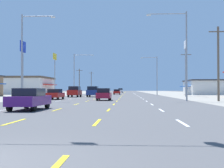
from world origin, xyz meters
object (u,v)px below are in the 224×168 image
object	(u,v)px
pole_sign_left_row_2	(55,63)
pole_sign_right_row_1	(186,55)
pole_sign_left_row_1	(23,54)
streetlight_right_row_0	(182,49)
suv_inner_left_far	(93,91)
sedan_inner_left_nearest	(30,99)
sedan_center_turn_farther	(117,92)
suv_far_left_midfar	(75,91)
streetlight_left_row_1	(76,71)
sedan_far_left_mid	(55,94)
suv_center_turn_farthest	(121,90)
hatchback_center_turn_near	(104,94)
streetlight_left_row_0	(25,51)
streetlight_right_row_1	(155,73)

from	to	relation	value
pole_sign_left_row_2	pole_sign_right_row_1	world-z (taller)	pole_sign_right_row_1
pole_sign_left_row_1	streetlight_right_row_0	bearing A→B (deg)	-33.79
suv_inner_left_far	streetlight_right_row_0	bearing A→B (deg)	-55.83
sedan_inner_left_nearest	sedan_center_turn_farther	distance (m)	61.73
sedan_inner_left_nearest	suv_far_left_midfar	distance (m)	34.92
sedan_center_turn_farther	streetlight_left_row_1	xyz separation A→B (m)	(-9.69, -9.22, 5.20)
suv_inner_left_far	pole_sign_right_row_1	size ratio (longest dim) A/B	0.45
sedan_far_left_mid	suv_inner_left_far	world-z (taller)	suv_inner_left_far
sedan_inner_left_nearest	suv_center_turn_farthest	distance (m)	114.57
hatchback_center_turn_near	streetlight_left_row_0	size ratio (longest dim) A/B	0.36
sedan_inner_left_nearest	suv_center_turn_farthest	world-z (taller)	suv_center_turn_farthest
streetlight_left_row_0	streetlight_right_row_1	size ratio (longest dim) A/B	1.14
streetlight_left_row_0	streetlight_left_row_1	distance (m)	35.99
streetlight_right_row_1	pole_sign_right_row_1	bearing A→B (deg)	-71.07
pole_sign_left_row_1	streetlight_left_row_0	xyz separation A→B (m)	(6.54, -17.36, -1.83)
sedan_center_turn_farther	streetlight_left_row_0	bearing A→B (deg)	-102.25
sedan_far_left_mid	pole_sign_right_row_1	bearing A→B (deg)	39.44
pole_sign_left_row_1	sedan_far_left_mid	bearing A→B (deg)	-53.96
suv_far_left_midfar	suv_center_turn_farthest	distance (m)	80.02
streetlight_right_row_0	sedan_center_turn_farther	bearing A→B (deg)	101.98
streetlight_left_row_0	streetlight_right_row_1	distance (m)	40.93
streetlight_left_row_1	sedan_far_left_mid	bearing A→B (deg)	-85.41
sedan_inner_left_nearest	streetlight_right_row_1	distance (m)	54.28
hatchback_center_turn_near	pole_sign_left_row_2	world-z (taller)	pole_sign_left_row_2
streetlight_left_row_0	streetlight_right_row_0	world-z (taller)	streetlight_right_row_0
sedan_far_left_mid	pole_sign_left_row_1	xyz separation A→B (m)	(-9.17, 12.60, 7.26)
hatchback_center_turn_near	suv_inner_left_far	size ratio (longest dim) A/B	0.80
pole_sign_left_row_1	streetlight_left_row_0	bearing A→B (deg)	-69.36
sedan_center_turn_farther	pole_sign_right_row_1	world-z (taller)	pole_sign_right_row_1
hatchback_center_turn_near	streetlight_right_row_0	distance (m)	11.20
suv_far_left_midfar	pole_sign_right_row_1	xyz separation A→B (m)	(21.20, 4.10, 7.06)
sedan_center_turn_farther	suv_center_turn_farthest	bearing A→B (deg)	90.27
streetlight_left_row_1	pole_sign_right_row_1	bearing A→B (deg)	-29.41
sedan_far_left_mid	pole_sign_left_row_1	distance (m)	17.19
streetlight_left_row_0	streetlight_right_row_0	size ratio (longest dim) A/B	0.99
sedan_center_turn_farther	pole_sign_left_row_1	bearing A→B (deg)	-120.42
pole_sign_left_row_1	streetlight_right_row_1	size ratio (longest dim) A/B	1.09
streetlight_left_row_0	suv_inner_left_far	bearing A→B (deg)	72.21
hatchback_center_turn_near	streetlight_right_row_1	distance (m)	36.23
sedan_inner_left_nearest	sedan_center_turn_farther	xyz separation A→B (m)	(3.66, 61.62, 0.00)
sedan_center_turn_farther	suv_center_turn_farthest	xyz separation A→B (m)	(-0.25, 52.90, 0.27)
pole_sign_left_row_1	pole_sign_right_row_1	distance (m)	31.09
suv_center_turn_farthest	suv_inner_left_far	bearing A→B (deg)	-92.43
suv_inner_left_far	streetlight_left_row_0	bearing A→B (deg)	-107.79
sedan_far_left_mid	sedan_inner_left_nearest	bearing A→B (deg)	-80.56
hatchback_center_turn_near	pole_sign_left_row_1	world-z (taller)	pole_sign_left_row_1
pole_sign_right_row_1	suv_center_turn_farthest	bearing A→B (deg)	100.90
streetlight_left_row_1	suv_center_turn_farthest	bearing A→B (deg)	81.36
suv_inner_left_far	streetlight_left_row_1	xyz separation A→B (m)	(-6.11, 16.58, 4.93)
sedan_center_turn_farther	streetlight_right_row_1	bearing A→B (deg)	-43.60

